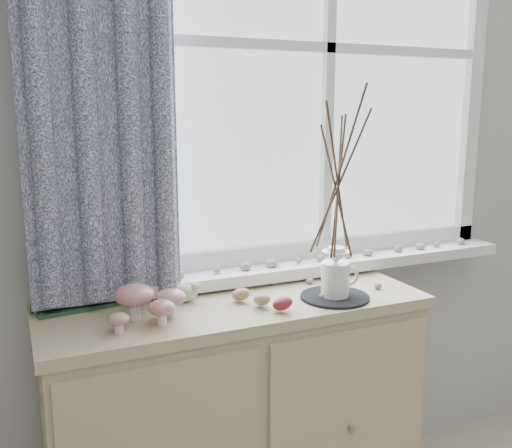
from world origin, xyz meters
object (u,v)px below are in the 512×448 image
object	(u,v)px
botanical_book	(91,266)
twig_pitcher	(338,177)
toadstool_cluster	(147,301)
sideboard	(237,425)

from	to	relation	value
botanical_book	twig_pitcher	xyz separation A→B (m)	(0.71, -0.21, 0.25)
botanical_book	twig_pitcher	world-z (taller)	twig_pitcher
toadstool_cluster	twig_pitcher	world-z (taller)	twig_pitcher
twig_pitcher	sideboard	bearing A→B (deg)	174.48
botanical_book	toadstool_cluster	bearing A→B (deg)	-61.24
sideboard	botanical_book	world-z (taller)	botanical_book
sideboard	twig_pitcher	distance (m)	0.87
toadstool_cluster	twig_pitcher	bearing A→B (deg)	-4.06
toadstool_cluster	twig_pitcher	distance (m)	0.67
botanical_book	twig_pitcher	distance (m)	0.79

